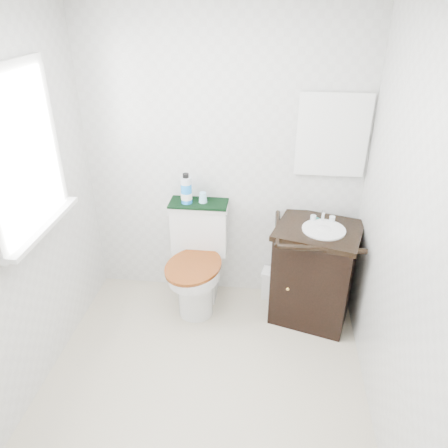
% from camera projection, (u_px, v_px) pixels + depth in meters
% --- Properties ---
extents(floor, '(2.40, 2.40, 0.00)m').
position_uv_depth(floor, '(202.00, 393.00, 2.94)').
color(floor, beige).
rests_on(floor, ground).
extents(wall_back, '(2.40, 0.00, 2.40)m').
position_uv_depth(wall_back, '(222.00, 162.00, 3.41)').
color(wall_back, silver).
rests_on(wall_back, ground).
extents(wall_front, '(2.40, 0.00, 2.40)m').
position_uv_depth(wall_front, '(128.00, 439.00, 1.32)').
color(wall_front, silver).
rests_on(wall_front, ground).
extents(wall_left, '(0.00, 2.40, 2.40)m').
position_uv_depth(wall_left, '(5.00, 228.00, 2.48)').
color(wall_left, silver).
rests_on(wall_left, ground).
extents(wall_right, '(0.00, 2.40, 2.40)m').
position_uv_depth(wall_right, '(406.00, 251.00, 2.25)').
color(wall_right, silver).
rests_on(wall_right, ground).
extents(window, '(0.02, 0.70, 0.90)m').
position_uv_depth(window, '(20.00, 154.00, 2.53)').
color(window, white).
rests_on(window, wall_left).
extents(mirror, '(0.50, 0.02, 0.60)m').
position_uv_depth(mirror, '(332.00, 135.00, 3.19)').
color(mirror, silver).
rests_on(mirror, wall_back).
extents(toilet, '(0.52, 0.69, 0.88)m').
position_uv_depth(toilet, '(198.00, 265.00, 3.61)').
color(toilet, silver).
rests_on(toilet, floor).
extents(vanity, '(0.74, 0.68, 0.92)m').
position_uv_depth(vanity, '(314.00, 271.00, 3.44)').
color(vanity, black).
rests_on(vanity, floor).
extents(trash_bin, '(0.21, 0.18, 0.27)m').
position_uv_depth(trash_bin, '(273.00, 284.00, 3.78)').
color(trash_bin, white).
rests_on(trash_bin, floor).
extents(towel, '(0.47, 0.22, 0.02)m').
position_uv_depth(towel, '(199.00, 203.00, 3.48)').
color(towel, black).
rests_on(towel, toilet).
extents(mouthwash_bottle, '(0.09, 0.09, 0.25)m').
position_uv_depth(mouthwash_bottle, '(186.00, 190.00, 3.42)').
color(mouthwash_bottle, blue).
rests_on(mouthwash_bottle, towel).
extents(cup, '(0.07, 0.07, 0.08)m').
position_uv_depth(cup, '(203.00, 197.00, 3.46)').
color(cup, '#95D7F5').
rests_on(cup, towel).
extents(soap_bar, '(0.08, 0.05, 0.02)m').
position_uv_depth(soap_bar, '(315.00, 218.00, 3.37)').
color(soap_bar, '#1A7D6F').
rests_on(soap_bar, vanity).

